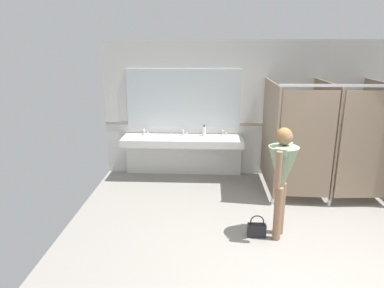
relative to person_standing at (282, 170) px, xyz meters
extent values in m
cube|color=gray|center=(0.19, -0.57, -1.03)|extent=(6.54, 6.67, 0.10)
cube|color=silver|center=(0.19, 2.53, 0.36)|extent=(6.54, 0.12, 2.69)
cube|color=#9E937F|center=(0.19, 2.46, 0.07)|extent=(6.54, 0.01, 0.06)
cube|color=silver|center=(-1.50, 2.16, -0.21)|extent=(2.36, 0.59, 0.14)
cube|color=silver|center=(-1.50, 2.41, -0.63)|extent=(2.36, 0.08, 0.70)
cube|color=#ADADA8|center=(-2.28, 2.13, -0.19)|extent=(0.42, 0.32, 0.11)
cylinder|color=silver|center=(-2.28, 2.36, -0.08)|extent=(0.04, 0.04, 0.11)
cylinder|color=silver|center=(-2.28, 2.30, -0.04)|extent=(0.03, 0.11, 0.03)
sphere|color=silver|center=(-2.21, 2.37, -0.11)|extent=(0.04, 0.04, 0.04)
cube|color=#ADADA8|center=(-1.50, 2.13, -0.19)|extent=(0.42, 0.32, 0.11)
cylinder|color=silver|center=(-1.50, 2.36, -0.08)|extent=(0.04, 0.04, 0.11)
cylinder|color=silver|center=(-1.50, 2.30, -0.04)|extent=(0.03, 0.11, 0.03)
sphere|color=silver|center=(-1.43, 2.37, -0.11)|extent=(0.04, 0.04, 0.04)
cube|color=#ADADA8|center=(-0.71, 2.13, -0.19)|extent=(0.42, 0.32, 0.11)
cylinder|color=silver|center=(-0.71, 2.36, -0.08)|extent=(0.04, 0.04, 0.11)
cylinder|color=silver|center=(-0.71, 2.30, -0.04)|extent=(0.03, 0.11, 0.03)
sphere|color=silver|center=(-0.64, 2.37, -0.11)|extent=(0.04, 0.04, 0.04)
cube|color=silver|center=(-1.50, 2.46, 0.58)|extent=(2.26, 0.02, 1.14)
cube|color=#84705B|center=(0.10, 1.70, 0.07)|extent=(0.03, 1.49, 1.86)
cylinder|color=silver|center=(0.10, 1.02, -0.92)|extent=(0.05, 0.05, 0.12)
cube|color=#84705B|center=(1.04, 1.70, 0.07)|extent=(0.03, 1.49, 1.86)
cylinder|color=silver|center=(1.04, 1.02, -0.92)|extent=(0.05, 0.05, 0.12)
cube|color=#84705B|center=(1.98, 1.70, 0.07)|extent=(0.03, 1.49, 1.86)
cube|color=#84705B|center=(0.57, 0.99, 0.07)|extent=(0.86, 0.07, 1.76)
cube|color=#84705B|center=(1.51, 0.99, 0.07)|extent=(0.86, 0.09, 1.76)
cube|color=#B7BABF|center=(1.04, 0.99, 1.02)|extent=(1.94, 0.04, 0.04)
cylinder|color=#8C664C|center=(0.04, 0.08, -0.60)|extent=(0.11, 0.11, 0.77)
cylinder|color=#8C664C|center=(-0.04, -0.08, -0.60)|extent=(0.11, 0.11, 0.77)
cone|color=gray|center=(0.00, 0.00, 0.00)|extent=(0.53, 0.53, 0.66)
cube|color=gray|center=(0.00, 0.00, 0.30)|extent=(0.32, 0.45, 0.10)
cylinder|color=#8C664C|center=(0.10, 0.22, 0.09)|extent=(0.08, 0.08, 0.49)
cylinder|color=#8C664C|center=(-0.10, -0.22, 0.09)|extent=(0.08, 0.08, 0.49)
sphere|color=#8C664C|center=(0.00, 0.00, 0.46)|extent=(0.21, 0.21, 0.21)
sphere|color=olive|center=(-0.01, 0.00, 0.48)|extent=(0.21, 0.21, 0.21)
cube|color=black|center=(-0.30, -0.03, -0.89)|extent=(0.25, 0.11, 0.19)
torus|color=black|center=(-0.30, -0.03, -0.75)|extent=(0.19, 0.02, 0.19)
cylinder|color=white|center=(-1.08, 2.33, -0.05)|extent=(0.07, 0.07, 0.18)
cylinder|color=black|center=(-1.08, 2.33, 0.06)|extent=(0.03, 0.03, 0.04)
camera|label=1|loc=(-1.00, -4.50, 1.65)|focal=33.17mm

